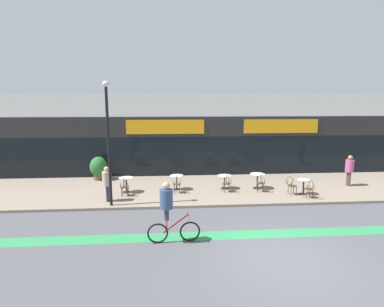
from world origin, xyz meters
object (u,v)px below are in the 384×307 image
bistro_table_0 (126,182)px  bistro_table_4 (304,184)px  lamp_post (108,136)px  pedestrian_far_end (349,168)px  cafe_chair_0_near (124,186)px  cafe_chair_2_near (227,182)px  cafe_chair_4_near (310,188)px  pedestrian_near_end (107,181)px  bistro_table_2 (225,179)px  cyclist_0 (168,208)px  cafe_chair_3_near (261,182)px  cafe_chair_4_side (291,184)px  cafe_chair_1_near (177,183)px  bistro_table_1 (177,179)px  bistro_table_3 (257,178)px  planter_pot (99,168)px

bistro_table_0 → bistro_table_4: (8.66, -0.97, -0.02)m
lamp_post → pedestrian_far_end: (12.17, 2.22, -2.07)m
cafe_chair_0_near → cafe_chair_2_near: 5.02m
cafe_chair_4_near → pedestrian_near_end: (-9.33, 0.31, 0.44)m
bistro_table_2 → pedestrian_near_end: bearing=-164.6°
bistro_table_2 → cafe_chair_4_near: size_ratio=0.79×
bistro_table_4 → cyclist_0: (-6.56, -4.39, 0.53)m
cafe_chair_3_near → bistro_table_2: bearing=74.4°
cafe_chair_3_near → cyclist_0: size_ratio=0.44×
cafe_chair_4_side → pedestrian_far_end: 3.99m
bistro_table_2 → pedestrian_far_end: pedestrian_far_end is taller
bistro_table_4 → cafe_chair_3_near: bearing=164.8°
cafe_chair_4_near → bistro_table_4: bearing=-2.2°
bistro_table_4 → cafe_chair_1_near: cafe_chair_1_near is taller
bistro_table_4 → cafe_chair_3_near: size_ratio=0.82×
bistro_table_2 → pedestrian_near_end: 5.89m
cafe_chair_1_near → cafe_chair_4_near: same height
bistro_table_1 → pedestrian_far_end: (9.26, 0.04, 0.45)m
pedestrian_far_end → bistro_table_0: bearing=7.5°
cafe_chair_2_near → cafe_chair_3_near: 1.69m
cyclist_0 → pedestrian_near_end: bearing=120.8°
bistro_table_3 → pedestrian_near_end: size_ratio=0.49×
cafe_chair_1_near → bistro_table_0: bearing=84.6°
bistro_table_2 → cafe_chair_3_near: size_ratio=0.79×
cafe_chair_0_near → pedestrian_far_end: bearing=-84.6°
bistro_table_3 → cafe_chair_4_near: size_ratio=0.86×
bistro_table_1 → cafe_chair_0_near: size_ratio=0.83×
cafe_chair_0_near → lamp_post: size_ratio=0.17×
bistro_table_1 → cafe_chair_3_near: cafe_chair_3_near is taller
planter_pot → cafe_chair_4_near: bearing=-21.9°
pedestrian_near_end → pedestrian_far_end: size_ratio=0.97×
cafe_chair_4_side → bistro_table_1: bearing=161.8°
lamp_post → pedestrian_near_end: (-0.26, 0.59, -2.10)m
bistro_table_0 → bistro_table_1: 2.53m
bistro_table_3 → cafe_chair_0_near: size_ratio=0.86×
cafe_chair_1_near → planter_pot: size_ratio=0.66×
cafe_chair_0_near → cyclist_0: size_ratio=0.44×
cyclist_0 → cafe_chair_2_near: bearing=56.5°
bistro_table_1 → pedestrian_near_end: bearing=-153.4°
bistro_table_0 → bistro_table_3: (6.71, 0.19, 0.02)m
bistro_table_3 → pedestrian_far_end: (5.06, 0.16, 0.42)m
bistro_table_1 → lamp_post: 4.43m
cafe_chair_1_near → cafe_chair_2_near: bearing=-88.6°
lamp_post → pedestrian_near_end: size_ratio=3.31×
bistro_table_0 → pedestrian_far_end: pedestrian_far_end is taller
bistro_table_0 → cafe_chair_2_near: (5.01, -0.35, -0.02)m
cyclist_0 → cafe_chair_3_near: bearing=43.6°
bistro_table_3 → bistro_table_2: bearing=177.0°
cafe_chair_0_near → planter_pot: bearing=31.3°
cafe_chair_4_near → planter_pot: 11.43m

